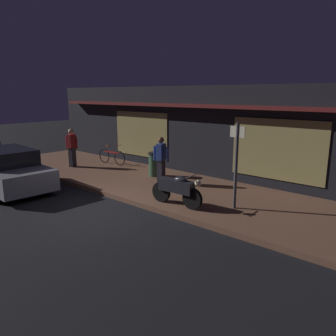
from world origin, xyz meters
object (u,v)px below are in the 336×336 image
object	(u,v)px
parked_car_far	(7,170)
person_bystander	(161,159)
bicycle_parked	(112,156)
person_photographer	(72,147)
sign_post	(236,161)
motorcycle	(177,189)
trash_bin	(154,164)

from	to	relation	value
parked_car_far	person_bystander	bearing A→B (deg)	43.85
bicycle_parked	person_photographer	size ratio (longest dim) A/B	0.99
person_photographer	person_bystander	xyz separation A→B (m)	(4.78, 0.54, 0.00)
sign_post	person_photographer	bearing A→B (deg)	179.62
bicycle_parked	motorcycle	bearing A→B (deg)	-22.45
trash_bin	parked_car_far	size ratio (longest dim) A/B	0.22
bicycle_parked	person_bystander	bearing A→B (deg)	-13.59
sign_post	parked_car_far	xyz separation A→B (m)	(-7.23, -3.14, -0.81)
bicycle_parked	trash_bin	xyz separation A→B (m)	(2.99, -0.32, 0.11)
bicycle_parked	parked_car_far	distance (m)	4.69
motorcycle	parked_car_far	xyz separation A→B (m)	(-5.88, -2.25, 0.06)
bicycle_parked	trash_bin	world-z (taller)	trash_bin
sign_post	bicycle_parked	bearing A→B (deg)	167.97
person_bystander	parked_car_far	xyz separation A→B (m)	(-3.89, -3.74, -0.32)
sign_post	parked_car_far	bearing A→B (deg)	-156.52
person_photographer	sign_post	world-z (taller)	sign_post
motorcycle	person_bystander	size ratio (longest dim) A/B	1.02
person_photographer	sign_post	distance (m)	8.13
person_bystander	parked_car_far	size ratio (longest dim) A/B	0.40
motorcycle	sign_post	distance (m)	1.83
bicycle_parked	trash_bin	bearing A→B (deg)	-6.04
trash_bin	bicycle_parked	bearing A→B (deg)	173.96
person_bystander	trash_bin	distance (m)	1.20
motorcycle	sign_post	world-z (taller)	sign_post
bicycle_parked	person_photographer	world-z (taller)	person_photographer
motorcycle	trash_bin	xyz separation A→B (m)	(-2.92, 2.12, -0.03)
bicycle_parked	person_bystander	size ratio (longest dim) A/B	0.99
person_bystander	bicycle_parked	bearing A→B (deg)	166.41
motorcycle	bicycle_parked	xyz separation A→B (m)	(-5.91, 2.44, -0.14)
bicycle_parked	person_photographer	distance (m)	1.80
sign_post	motorcycle	bearing A→B (deg)	-146.37
trash_bin	parked_car_far	bearing A→B (deg)	-124.12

